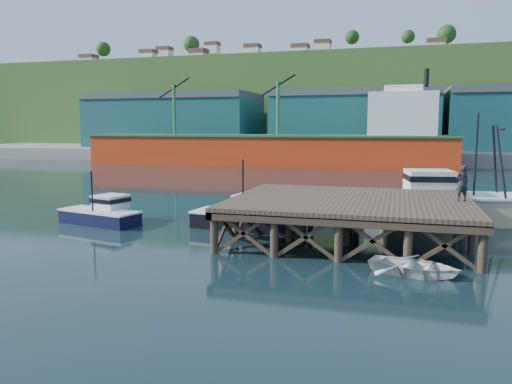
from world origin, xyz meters
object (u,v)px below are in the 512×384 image
(dinghy, at_px, (414,266))
(boat_navy, at_px, (103,213))
(dockworker, at_px, (462,183))
(trawler, at_px, (462,200))
(boat_black, at_px, (250,215))

(dinghy, bearing_deg, boat_navy, 87.97)
(dinghy, distance_m, dockworker, 7.26)
(boat_navy, height_order, trawler, trawler)
(boat_navy, bearing_deg, trawler, 30.65)
(trawler, height_order, dockworker, trawler)
(dinghy, bearing_deg, trawler, 2.46)
(boat_black, xyz_separation_m, dockworker, (11.21, -0.78, 2.29))
(boat_navy, distance_m, dinghy, 18.74)
(boat_navy, relative_size, trawler, 0.53)
(dinghy, xyz_separation_m, dockworker, (2.31, 6.34, 2.66))
(boat_black, relative_size, dockworker, 3.74)
(boat_navy, distance_m, dockworker, 20.25)
(boat_black, relative_size, trawler, 0.65)
(trawler, bearing_deg, dinghy, -113.46)
(trawler, bearing_deg, boat_navy, -172.52)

